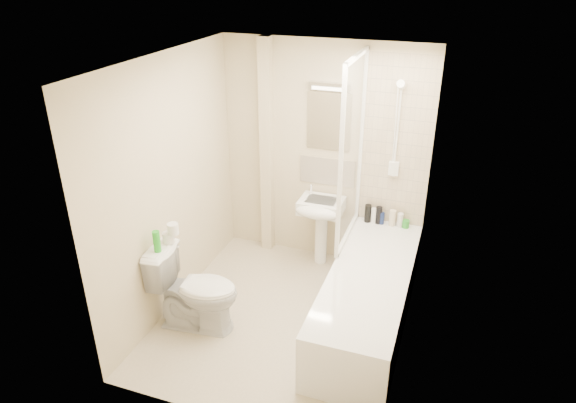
% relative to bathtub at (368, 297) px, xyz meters
% --- Properties ---
extents(floor, '(2.50, 2.50, 0.00)m').
position_rel_bathtub_xyz_m(floor, '(-0.75, -0.20, -0.29)').
color(floor, beige).
rests_on(floor, ground).
extents(wall_back, '(2.20, 0.02, 2.40)m').
position_rel_bathtub_xyz_m(wall_back, '(-0.75, 1.05, 0.91)').
color(wall_back, beige).
rests_on(wall_back, ground).
extents(wall_left, '(0.02, 2.50, 2.40)m').
position_rel_bathtub_xyz_m(wall_left, '(-1.85, -0.20, 0.91)').
color(wall_left, beige).
rests_on(wall_left, ground).
extents(wall_right, '(0.02, 2.50, 2.40)m').
position_rel_bathtub_xyz_m(wall_right, '(0.35, -0.20, 0.91)').
color(wall_right, beige).
rests_on(wall_right, ground).
extents(ceiling, '(2.20, 2.50, 0.02)m').
position_rel_bathtub_xyz_m(ceiling, '(-0.75, -0.20, 2.11)').
color(ceiling, white).
rests_on(ceiling, wall_back).
extents(tile_back, '(0.70, 0.01, 1.75)m').
position_rel_bathtub_xyz_m(tile_back, '(0.00, 1.04, 1.14)').
color(tile_back, beige).
rests_on(tile_back, wall_back).
extents(tile_right, '(0.01, 2.10, 1.75)m').
position_rel_bathtub_xyz_m(tile_right, '(0.34, 0.00, 1.14)').
color(tile_right, beige).
rests_on(tile_right, wall_right).
extents(pipe_boxing, '(0.12, 0.12, 2.40)m').
position_rel_bathtub_xyz_m(pipe_boxing, '(-1.37, 0.99, 0.91)').
color(pipe_boxing, beige).
rests_on(pipe_boxing, ground).
extents(splashback, '(0.60, 0.02, 0.30)m').
position_rel_bathtub_xyz_m(splashback, '(-0.70, 1.04, 0.74)').
color(splashback, beige).
rests_on(splashback, wall_back).
extents(mirror, '(0.46, 0.01, 0.60)m').
position_rel_bathtub_xyz_m(mirror, '(-0.70, 1.04, 1.29)').
color(mirror, white).
rests_on(mirror, wall_back).
extents(strip_light, '(0.42, 0.07, 0.07)m').
position_rel_bathtub_xyz_m(strip_light, '(-0.70, 1.02, 1.66)').
color(strip_light, silver).
rests_on(strip_light, wall_back).
extents(bathtub, '(0.70, 2.10, 0.55)m').
position_rel_bathtub_xyz_m(bathtub, '(0.00, 0.00, 0.00)').
color(bathtub, white).
rests_on(bathtub, ground).
extents(shower_screen, '(0.04, 0.92, 1.80)m').
position_rel_bathtub_xyz_m(shower_screen, '(-0.35, 0.60, 1.16)').
color(shower_screen, white).
rests_on(shower_screen, bathtub).
extents(shower_fixture, '(0.10, 0.16, 0.99)m').
position_rel_bathtub_xyz_m(shower_fixture, '(-0.00, 0.99, 1.26)').
color(shower_fixture, white).
rests_on(shower_fixture, wall_back).
extents(pedestal_sink, '(0.46, 0.44, 0.89)m').
position_rel_bathtub_xyz_m(pedestal_sink, '(-0.70, 0.81, 0.34)').
color(pedestal_sink, white).
rests_on(pedestal_sink, ground).
extents(bottle_black_a, '(0.07, 0.07, 0.20)m').
position_rel_bathtub_xyz_m(bottle_black_a, '(-0.22, 0.96, 0.36)').
color(bottle_black_a, black).
rests_on(bottle_black_a, bathtub).
extents(bottle_white_a, '(0.06, 0.06, 0.16)m').
position_rel_bathtub_xyz_m(bottle_white_a, '(-0.15, 0.96, 0.34)').
color(bottle_white_a, white).
rests_on(bottle_white_a, bathtub).
extents(bottle_black_b, '(0.06, 0.06, 0.19)m').
position_rel_bathtub_xyz_m(bottle_black_b, '(-0.10, 0.96, 0.36)').
color(bottle_black_b, black).
rests_on(bottle_black_b, bathtub).
extents(bottle_blue, '(0.05, 0.05, 0.13)m').
position_rel_bathtub_xyz_m(bottle_blue, '(-0.07, 0.96, 0.33)').
color(bottle_blue, navy).
rests_on(bottle_blue, bathtub).
extents(bottle_cream, '(0.07, 0.07, 0.17)m').
position_rel_bathtub_xyz_m(bottle_cream, '(0.04, 0.96, 0.35)').
color(bottle_cream, beige).
rests_on(bottle_cream, bathtub).
extents(bottle_white_b, '(0.06, 0.06, 0.15)m').
position_rel_bathtub_xyz_m(bottle_white_b, '(0.12, 0.96, 0.34)').
color(bottle_white_b, silver).
rests_on(bottle_white_b, bathtub).
extents(bottle_green, '(0.07, 0.07, 0.09)m').
position_rel_bathtub_xyz_m(bottle_green, '(0.18, 0.96, 0.30)').
color(bottle_green, green).
rests_on(bottle_green, bathtub).
extents(toilet, '(0.62, 0.88, 0.80)m').
position_rel_bathtub_xyz_m(toilet, '(-1.47, -0.55, 0.11)').
color(toilet, white).
rests_on(toilet, ground).
extents(toilet_roll_lower, '(0.11, 0.11, 0.10)m').
position_rel_bathtub_xyz_m(toilet_roll_lower, '(-1.74, -0.49, 0.56)').
color(toilet_roll_lower, white).
rests_on(toilet_roll_lower, toilet).
extents(toilet_roll_upper, '(0.10, 0.10, 0.10)m').
position_rel_bathtub_xyz_m(toilet_roll_upper, '(-1.68, -0.49, 0.66)').
color(toilet_roll_upper, white).
rests_on(toilet_roll_upper, toilet_roll_lower).
extents(green_bottle, '(0.06, 0.06, 0.20)m').
position_rel_bathtub_xyz_m(green_bottle, '(-1.75, -0.65, 0.61)').
color(green_bottle, green).
rests_on(green_bottle, toilet).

